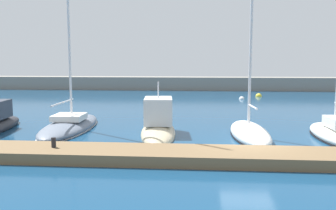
% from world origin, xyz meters
% --- Properties ---
extents(ground_plane, '(120.00, 120.00, 0.00)m').
position_xyz_m(ground_plane, '(0.00, 0.00, 0.00)').
color(ground_plane, navy).
extents(dock_pier, '(35.16, 2.38, 0.48)m').
position_xyz_m(dock_pier, '(0.00, -1.96, 0.24)').
color(dock_pier, brown).
rests_on(dock_pier, ground_plane).
extents(breakwater_seawall, '(108.00, 3.48, 1.89)m').
position_xyz_m(breakwater_seawall, '(0.00, 36.20, 0.95)').
color(breakwater_seawall, gray).
rests_on(breakwater_seawall, ground_plane).
extents(sailboat_slate_second, '(2.89, 8.64, 18.09)m').
position_xyz_m(sailboat_slate_second, '(-10.37, 4.70, 0.35)').
color(sailboat_slate_second, slate).
rests_on(sailboat_slate_second, ground_plane).
extents(motorboat_sand_third, '(2.62, 7.11, 3.49)m').
position_xyz_m(motorboat_sand_third, '(-4.69, 3.73, 0.48)').
color(motorboat_sand_third, beige).
rests_on(motorboat_sand_third, ground_plane).
extents(sailboat_white_fourth, '(2.35, 6.23, 13.29)m').
position_xyz_m(sailboat_white_fourth, '(0.49, 2.97, 0.35)').
color(sailboat_white_fourth, white).
rests_on(sailboat_white_fourth, ground_plane).
extents(mooring_buoy_yellow, '(0.75, 0.75, 0.75)m').
position_xyz_m(mooring_buoy_yellow, '(4.92, 26.83, 0.00)').
color(mooring_buoy_yellow, yellow).
rests_on(mooring_buoy_yellow, ground_plane).
extents(mooring_buoy_white, '(0.62, 0.62, 0.62)m').
position_xyz_m(mooring_buoy_white, '(2.52, 23.49, 0.00)').
color(mooring_buoy_white, white).
rests_on(mooring_buoy_white, ground_plane).
extents(dock_bollard, '(0.20, 0.20, 0.44)m').
position_xyz_m(dock_bollard, '(-8.68, -1.96, 0.70)').
color(dock_bollard, black).
rests_on(dock_bollard, dock_pier).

